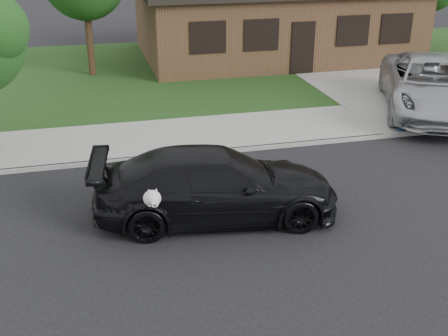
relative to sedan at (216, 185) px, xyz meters
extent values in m
plane|color=black|center=(2.29, 0.07, -0.77)|extent=(120.00, 120.00, 0.00)
cube|color=gray|center=(2.29, 5.07, -0.71)|extent=(60.00, 3.00, 0.12)
cube|color=gray|center=(2.29, 3.57, -0.71)|extent=(60.00, 0.12, 0.12)
cube|color=#193814|center=(2.29, 13.07, -0.70)|extent=(60.00, 13.00, 0.13)
cube|color=gray|center=(8.29, 10.07, -0.70)|extent=(4.50, 13.00, 0.14)
imported|color=black|center=(0.01, 0.00, 0.00)|extent=(5.51, 2.79, 1.53)
ellipsoid|color=white|center=(-1.49, -0.96, 0.33)|extent=(0.34, 0.40, 0.30)
sphere|color=white|center=(-1.49, -1.19, 0.43)|extent=(0.26, 0.26, 0.26)
cube|color=white|center=(-1.49, -1.31, 0.38)|extent=(0.09, 0.12, 0.08)
sphere|color=black|center=(-1.49, -1.37, 0.38)|extent=(0.04, 0.04, 0.04)
cone|color=white|center=(-1.55, -1.14, 0.56)|extent=(0.11, 0.11, 0.14)
cone|color=white|center=(-1.42, -1.14, 0.56)|extent=(0.11, 0.11, 0.14)
imported|color=#AEB0B5|center=(8.58, 5.21, 0.27)|extent=(5.39, 7.11, 1.79)
cube|color=navy|center=(6.95, 3.91, -0.21)|extent=(0.63, 0.63, 0.87)
cube|color=#070858|center=(6.95, 3.91, 0.27)|extent=(0.69, 0.69, 0.10)
cylinder|color=black|center=(6.75, 3.65, -0.58)|extent=(0.08, 0.14, 0.14)
cylinder|color=black|center=(7.14, 3.65, -0.58)|extent=(0.08, 0.14, 0.14)
cube|color=#422B1C|center=(6.29, 15.07, 0.86)|extent=(12.00, 8.00, 3.00)
cube|color=black|center=(6.29, 11.04, 0.46)|extent=(1.00, 0.06, 2.10)
cube|color=black|center=(2.29, 11.04, 1.06)|extent=(1.30, 0.05, 1.10)
cube|color=black|center=(4.49, 11.04, 1.06)|extent=(1.30, 0.05, 1.10)
cube|color=black|center=(8.49, 11.04, 1.06)|extent=(1.30, 0.05, 1.10)
cube|color=black|center=(10.49, 11.04, 1.06)|extent=(1.30, 0.05, 1.10)
cylinder|color=#332114|center=(-2.21, 13.07, 0.60)|extent=(0.28, 0.28, 2.48)
cylinder|color=#332114|center=(14.29, 14.57, 0.38)|extent=(0.28, 0.28, 2.03)
camera|label=1|loc=(-2.48, -10.64, 5.19)|focal=45.00mm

